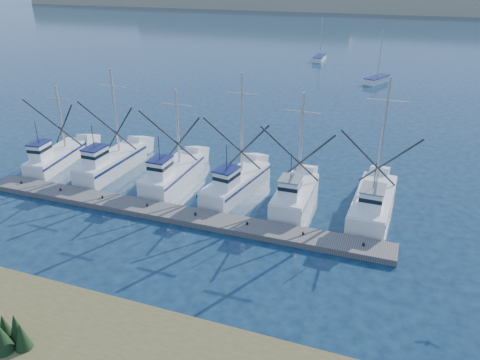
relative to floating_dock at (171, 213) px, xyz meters
The scene contains 5 objects.
ground 10.71m from the floating_dock, 35.52° to the right, with size 500.00×500.00×0.00m, color #0B1D32.
floating_dock is the anchor object (origin of this frame).
trawler_fleet 5.10m from the floating_dock, 82.81° to the left, with size 31.59×8.54×10.03m.
sailboat_near 51.87m from the floating_dock, 78.71° to the left, with size 3.80×5.78×8.10m.
sailboat_far 66.96m from the floating_dock, 92.03° to the left, with size 1.86×5.48×8.10m.
Camera 1 is at (6.68, -20.72, 16.88)m, focal length 35.00 mm.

